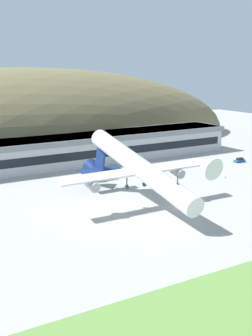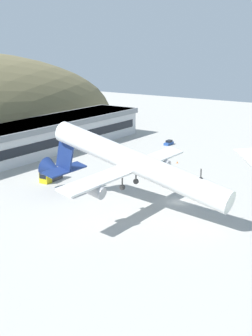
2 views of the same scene
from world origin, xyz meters
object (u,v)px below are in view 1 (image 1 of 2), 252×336
terminal_building (93,146)px  traffic_cone_0 (225,177)px  cargo_airplane (138,168)px  fuel_truck (100,175)px  service_car_0 (240,160)px

terminal_building → traffic_cone_0: size_ratio=178.87×
cargo_airplane → traffic_cone_0: bearing=15.1°
cargo_airplane → fuel_truck: cargo_airplane is taller
terminal_building → traffic_cone_0: (21.93, -40.81, -5.02)m
fuel_truck → service_car_0: bearing=-3.7°
terminal_building → fuel_truck: 26.16m
service_car_0 → fuel_truck: (-51.75, 3.35, 0.89)m
cargo_airplane → traffic_cone_0: cargo_airplane is taller
terminal_building → fuel_truck: terminal_building is taller
terminal_building → service_car_0: terminal_building is taller
cargo_airplane → terminal_building: bearing=73.4°
terminal_building → fuel_truck: size_ratio=16.19×
cargo_airplane → fuel_truck: size_ratio=7.85×
cargo_airplane → service_car_0: cargo_airplane is taller
terminal_building → cargo_airplane: (-15.19, -50.80, 3.95)m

